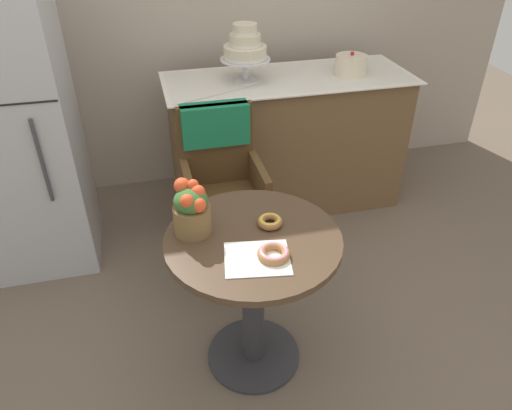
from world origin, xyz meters
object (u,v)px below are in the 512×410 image
object	(u,v)px
wicker_chair	(221,166)
flower_vase	(191,208)
refrigerator	(9,124)
round_layer_cake	(351,65)
cafe_table	(253,277)
tiered_cake_stand	(245,48)
donut_front	(270,221)
donut_mid	(274,253)

from	to	relation	value
wicker_chair	flower_vase	world-z (taller)	wicker_chair
refrigerator	wicker_chair	bearing A→B (deg)	-18.38
flower_vase	refrigerator	world-z (taller)	refrigerator
flower_vase	round_layer_cake	size ratio (longest dim) A/B	1.14
refrigerator	cafe_table	bearing A→B (deg)	-46.33
round_layer_cake	refrigerator	world-z (taller)	refrigerator
tiered_cake_stand	donut_front	bearing A→B (deg)	-98.52
tiered_cake_stand	round_layer_cake	size ratio (longest dim) A/B	1.70
tiered_cake_stand	wicker_chair	bearing A→B (deg)	-115.94
wicker_chair	flower_vase	xyz separation A→B (m)	(-0.23, -0.65, 0.19)
wicker_chair	flower_vase	bearing A→B (deg)	-109.27
cafe_table	wicker_chair	world-z (taller)	wicker_chair
flower_vase	cafe_table	bearing A→B (deg)	-23.12
donut_mid	round_layer_cake	distance (m)	1.68
donut_front	flower_vase	size ratio (longest dim) A/B	0.47
donut_mid	round_layer_cake	xyz separation A→B (m)	(0.90, 1.40, 0.22)
donut_mid	round_layer_cake	size ratio (longest dim) A/B	0.63
wicker_chair	flower_vase	size ratio (longest dim) A/B	4.20
donut_front	tiered_cake_stand	bearing A→B (deg)	81.48
donut_front	tiered_cake_stand	world-z (taller)	tiered_cake_stand
donut_front	wicker_chair	bearing A→B (deg)	96.89
cafe_table	round_layer_cake	size ratio (longest dim) A/B	3.62
donut_front	round_layer_cake	bearing A→B (deg)	54.47
tiered_cake_stand	cafe_table	bearing A→B (deg)	-101.85
cafe_table	tiered_cake_stand	size ratio (longest dim) A/B	2.13
donut_mid	refrigerator	distance (m)	1.66
cafe_table	flower_vase	size ratio (longest dim) A/B	3.17
tiered_cake_stand	round_layer_cake	bearing A→B (deg)	-3.34
wicker_chair	refrigerator	bearing A→B (deg)	161.83
donut_mid	flower_vase	xyz separation A→B (m)	(-0.27, 0.24, 0.09)
cafe_table	flower_vase	world-z (taller)	flower_vase
tiered_cake_stand	refrigerator	world-z (taller)	refrigerator
wicker_chair	donut_front	bearing A→B (deg)	-82.89
wicker_chair	round_layer_cake	world-z (taller)	round_layer_cake
flower_vase	wicker_chair	bearing A→B (deg)	70.51
wicker_chair	refrigerator	xyz separation A→B (m)	(-1.05, 0.35, 0.21)
tiered_cake_stand	round_layer_cake	distance (m)	0.68
donut_front	refrigerator	size ratio (longest dim) A/B	0.06
cafe_table	tiered_cake_stand	xyz separation A→B (m)	(0.27, 1.30, 0.59)
round_layer_cake	cafe_table	bearing A→B (deg)	-126.78
cafe_table	flower_vase	xyz separation A→B (m)	(-0.23, 0.10, 0.32)
wicker_chair	donut_mid	world-z (taller)	wicker_chair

